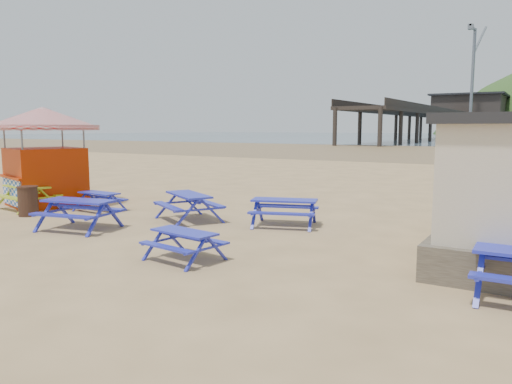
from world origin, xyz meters
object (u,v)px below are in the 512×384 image
Objects in this scene: picnic_table_blue_b at (189,207)px; picnic_table_yellow at (27,197)px; litter_bin at (28,201)px; ice_cream_kiosk at (44,144)px; picnic_table_blue_a at (99,202)px.

picnic_table_blue_b reaches higher than picnic_table_yellow.
picnic_table_yellow is at bearing 146.42° from litter_bin.
litter_bin is at bearing -32.79° from ice_cream_kiosk.
picnic_table_blue_b is 0.50× the size of ice_cream_kiosk.
ice_cream_kiosk reaches higher than litter_bin.
ice_cream_kiosk is at bearing -147.84° from picnic_table_blue_b.
picnic_table_blue_b is 5.48m from litter_bin.
ice_cream_kiosk is at bearing 129.15° from litter_bin.
ice_cream_kiosk is at bearing 110.36° from picnic_table_yellow.
picnic_table_blue_b is 6.45m from picnic_table_yellow.
picnic_table_blue_a is 2.72m from picnic_table_yellow.
litter_bin is (-1.27, -1.87, 0.17)m from picnic_table_blue_a.
picnic_table_blue_a is at bearing 31.00° from picnic_table_yellow.
picnic_table_yellow is at bearing -60.03° from ice_cream_kiosk.
picnic_table_yellow is 2.27× the size of litter_bin.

